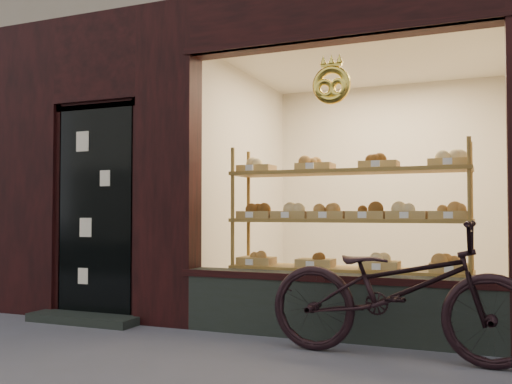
% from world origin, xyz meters
% --- Properties ---
extents(display_shelf, '(2.20, 0.45, 1.70)m').
position_xyz_m(display_shelf, '(0.45, 2.55, 0.87)').
color(display_shelf, brown).
rests_on(display_shelf, ground).
extents(bicycle, '(1.96, 0.75, 1.02)m').
position_xyz_m(bicycle, '(1.03, 1.66, 0.51)').
color(bicycle, black).
rests_on(bicycle, ground).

